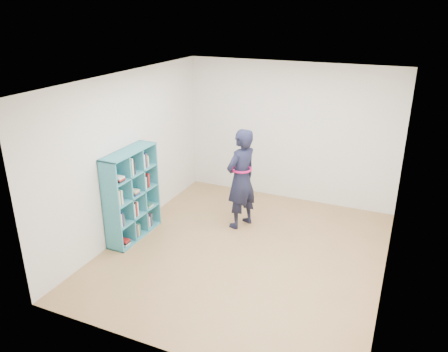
% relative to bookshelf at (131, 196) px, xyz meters
% --- Properties ---
extents(floor, '(4.50, 4.50, 0.00)m').
position_rel_bookshelf_xyz_m(floor, '(1.86, 0.24, -0.71)').
color(floor, '#976C44').
rests_on(floor, ground).
extents(ceiling, '(4.50, 4.50, 0.00)m').
position_rel_bookshelf_xyz_m(ceiling, '(1.86, 0.24, 1.89)').
color(ceiling, white).
rests_on(ceiling, wall_back).
extents(wall_left, '(0.02, 4.50, 2.60)m').
position_rel_bookshelf_xyz_m(wall_left, '(-0.14, 0.24, 0.59)').
color(wall_left, silver).
rests_on(wall_left, floor).
extents(wall_right, '(0.02, 4.50, 2.60)m').
position_rel_bookshelf_xyz_m(wall_right, '(3.86, 0.24, 0.59)').
color(wall_right, silver).
rests_on(wall_right, floor).
extents(wall_back, '(4.00, 0.02, 2.60)m').
position_rel_bookshelf_xyz_m(wall_back, '(1.86, 2.49, 0.59)').
color(wall_back, silver).
rests_on(wall_back, floor).
extents(wall_front, '(4.00, 0.02, 2.60)m').
position_rel_bookshelf_xyz_m(wall_front, '(1.86, -2.01, 0.59)').
color(wall_front, silver).
rests_on(wall_front, floor).
extents(bookshelf, '(0.32, 1.09, 1.46)m').
position_rel_bookshelf_xyz_m(bookshelf, '(0.00, 0.00, 0.00)').
color(bookshelf, '#286E7C').
rests_on(bookshelf, floor).
extents(person, '(0.61, 0.73, 1.70)m').
position_rel_bookshelf_xyz_m(person, '(1.47, 1.03, 0.15)').
color(person, black).
rests_on(person, floor).
extents(smartphone, '(0.03, 0.10, 0.14)m').
position_rel_bookshelf_xyz_m(smartphone, '(1.37, 1.16, 0.26)').
color(smartphone, silver).
rests_on(smartphone, person).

